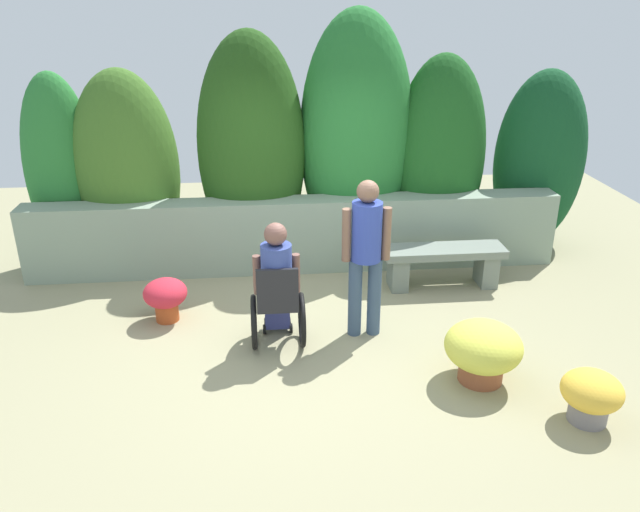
{
  "coord_description": "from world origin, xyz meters",
  "views": [
    {
      "loc": [
        -0.41,
        -5.55,
        3.35
      ],
      "look_at": [
        0.16,
        0.26,
        0.85
      ],
      "focal_mm": 35.24,
      "sensor_mm": 36.0,
      "label": 1
    }
  ],
  "objects_px": {
    "flower_pot_terracotta_by_wall": "(591,395)",
    "flower_pot_red_accent": "(165,296)",
    "person_standing_companion": "(366,249)",
    "stone_bench": "(443,261)",
    "person_in_wheelchair": "(277,289)",
    "flower_pot_purple_near": "(483,350)"
  },
  "relations": [
    {
      "from": "flower_pot_red_accent",
      "to": "stone_bench",
      "type": "bearing_deg",
      "value": 9.76
    },
    {
      "from": "flower_pot_terracotta_by_wall",
      "to": "flower_pot_red_accent",
      "type": "height_order",
      "value": "flower_pot_red_accent"
    },
    {
      "from": "person_in_wheelchair",
      "to": "flower_pot_terracotta_by_wall",
      "type": "xyz_separation_m",
      "value": [
        2.53,
        -1.49,
        -0.37
      ]
    },
    {
      "from": "flower_pot_terracotta_by_wall",
      "to": "flower_pot_red_accent",
      "type": "relative_size",
      "value": 1.05
    },
    {
      "from": "flower_pot_purple_near",
      "to": "flower_pot_red_accent",
      "type": "relative_size",
      "value": 1.47
    },
    {
      "from": "stone_bench",
      "to": "flower_pot_purple_near",
      "type": "distance_m",
      "value": 2.0
    },
    {
      "from": "stone_bench",
      "to": "flower_pot_red_accent",
      "type": "bearing_deg",
      "value": -177.23
    },
    {
      "from": "flower_pot_red_accent",
      "to": "person_in_wheelchair",
      "type": "bearing_deg",
      "value": -27.31
    },
    {
      "from": "stone_bench",
      "to": "flower_pot_purple_near",
      "type": "bearing_deg",
      "value": -102.52
    },
    {
      "from": "flower_pot_purple_near",
      "to": "flower_pot_red_accent",
      "type": "bearing_deg",
      "value": 154.55
    },
    {
      "from": "flower_pot_terracotta_by_wall",
      "to": "flower_pot_red_accent",
      "type": "bearing_deg",
      "value": 150.53
    },
    {
      "from": "flower_pot_purple_near",
      "to": "flower_pot_terracotta_by_wall",
      "type": "distance_m",
      "value": 0.97
    },
    {
      "from": "person_standing_companion",
      "to": "flower_pot_red_accent",
      "type": "xyz_separation_m",
      "value": [
        -2.09,
        0.49,
        -0.67
      ]
    },
    {
      "from": "stone_bench",
      "to": "person_in_wheelchair",
      "type": "xyz_separation_m",
      "value": [
        -2.03,
        -1.17,
        0.29
      ]
    },
    {
      "from": "stone_bench",
      "to": "flower_pot_terracotta_by_wall",
      "type": "xyz_separation_m",
      "value": [
        0.51,
        -2.66,
        -0.07
      ]
    },
    {
      "from": "stone_bench",
      "to": "person_standing_companion",
      "type": "relative_size",
      "value": 0.87
    },
    {
      "from": "person_standing_companion",
      "to": "flower_pot_red_accent",
      "type": "bearing_deg",
      "value": 149.81
    },
    {
      "from": "person_in_wheelchair",
      "to": "person_standing_companion",
      "type": "relative_size",
      "value": 0.8
    },
    {
      "from": "stone_bench",
      "to": "person_in_wheelchair",
      "type": "relative_size",
      "value": 1.09
    },
    {
      "from": "stone_bench",
      "to": "flower_pot_red_accent",
      "type": "distance_m",
      "value": 3.27
    },
    {
      "from": "person_standing_companion",
      "to": "person_in_wheelchair",
      "type": "bearing_deg",
      "value": 170.95
    },
    {
      "from": "stone_bench",
      "to": "person_in_wheelchair",
      "type": "bearing_deg",
      "value": -157.05
    }
  ]
}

